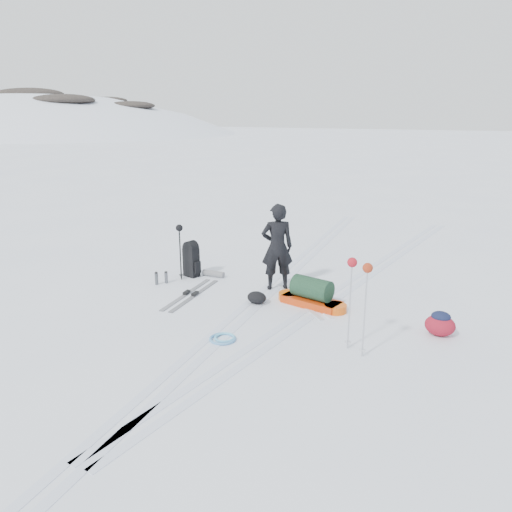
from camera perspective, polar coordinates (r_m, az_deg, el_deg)
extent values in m
plane|color=white|center=(9.69, -0.37, -5.61)|extent=(200.00, 200.00, 0.00)
ellipsoid|color=white|center=(106.56, -21.58, -9.16)|extent=(143.00, 121.00, 93.50)
ellipsoid|color=black|center=(97.27, -24.51, 16.45)|extent=(13.00, 10.00, 2.20)
ellipsoid|color=black|center=(82.82, -21.21, 16.28)|extent=(10.40, 8.00, 1.76)
ellipsoid|color=black|center=(110.48, -26.90, 15.48)|extent=(9.10, 7.00, 1.54)
ellipsoid|color=black|center=(97.07, -16.65, 16.66)|extent=(7.80, 6.00, 1.32)
ellipsoid|color=black|center=(84.56, -14.16, 16.32)|extent=(8.32, 6.40, 1.41)
cube|color=silver|center=(9.74, -1.01, -5.47)|extent=(1.40, 17.97, 0.01)
cube|color=silver|center=(9.64, 0.27, -5.70)|extent=(1.40, 17.97, 0.01)
cube|color=silver|center=(11.02, 10.29, -3.12)|extent=(2.09, 13.88, 0.01)
cube|color=silver|center=(10.97, 11.50, -3.29)|extent=(2.09, 13.88, 0.01)
imported|color=black|center=(10.30, 2.43, 1.03)|extent=(0.79, 0.72, 1.82)
cube|color=red|center=(9.70, 6.36, -5.23)|extent=(1.22, 0.70, 0.14)
cylinder|color=#E6570D|center=(9.46, 9.07, -5.91)|extent=(0.50, 0.50, 0.14)
cylinder|color=orange|center=(9.97, 3.79, -4.58)|extent=(0.50, 0.50, 0.14)
cylinder|color=#15301F|center=(9.61, 6.41, -3.67)|extent=(0.83, 0.57, 0.42)
cube|color=black|center=(11.34, -7.41, -0.73)|extent=(0.37, 0.30, 0.65)
cylinder|color=black|center=(11.25, -7.47, 0.94)|extent=(0.35, 0.28, 0.31)
cube|color=black|center=(11.27, -6.73, -1.31)|extent=(0.11, 0.18, 0.28)
cylinder|color=slate|center=(11.33, -4.88, -2.02)|extent=(0.52, 0.16, 0.14)
cylinder|color=black|center=(11.14, -8.67, 0.26)|extent=(0.02, 0.02, 1.15)
cylinder|color=black|center=(11.07, -8.62, 0.16)|extent=(0.02, 0.02, 1.15)
torus|color=black|center=(11.28, -8.57, -2.11)|extent=(0.09, 0.09, 0.01)
torus|color=black|center=(11.21, -8.51, -2.23)|extent=(0.09, 0.09, 0.01)
sphere|color=black|center=(10.95, -8.77, 3.19)|extent=(0.15, 0.15, 0.15)
cylinder|color=#AFB0B6|center=(7.86, 10.66, -5.75)|extent=(0.03, 0.03, 1.40)
cylinder|color=#B3B6BB|center=(7.65, 12.31, -6.50)|extent=(0.03, 0.03, 1.40)
torus|color=#B1B3B9|center=(8.10, 10.44, -9.64)|extent=(0.13, 0.13, 0.01)
torus|color=#B9BCC1|center=(7.89, 12.05, -10.47)|extent=(0.13, 0.13, 0.01)
sphere|color=maroon|center=(7.63, 10.94, -0.72)|extent=(0.15, 0.15, 0.15)
sphere|color=maroon|center=(7.40, 12.65, -1.34)|extent=(0.15, 0.15, 0.15)
cube|color=gray|center=(10.24, -6.98, -4.47)|extent=(0.25, 1.95, 0.02)
cube|color=gray|center=(10.33, -7.94, -4.32)|extent=(0.25, 1.95, 0.02)
cube|color=black|center=(10.22, -6.99, -4.28)|extent=(0.09, 0.20, 0.05)
cube|color=black|center=(10.31, -7.94, -4.14)|extent=(0.09, 0.20, 0.05)
cube|color=#BBBDC2|center=(9.87, 4.96, -5.20)|extent=(1.48, 1.41, 0.02)
cube|color=silver|center=(9.96, 5.98, -5.05)|extent=(1.48, 1.41, 0.02)
cube|color=black|center=(9.86, 4.96, -5.00)|extent=(0.19, 0.19, 0.05)
cube|color=black|center=(9.94, 5.98, -4.85)|extent=(0.19, 0.19, 0.05)
torus|color=#5495CC|center=(8.29, -3.84, -9.41)|extent=(0.46, 0.46, 0.05)
torus|color=#5FC2E8|center=(8.31, -3.61, -9.27)|extent=(0.36, 0.36, 0.04)
ellipsoid|color=maroon|center=(8.91, 20.29, -7.45)|extent=(0.53, 0.42, 0.36)
ellipsoid|color=black|center=(8.85, 20.39, -6.50)|extent=(0.34, 0.29, 0.17)
cylinder|color=#4F5356|center=(10.97, -11.30, -2.59)|extent=(0.08, 0.08, 0.25)
cylinder|color=#5C5E64|center=(11.03, -10.23, -2.48)|extent=(0.08, 0.08, 0.23)
cylinder|color=black|center=(10.92, -11.34, -1.88)|extent=(0.07, 0.07, 0.03)
cylinder|color=black|center=(10.99, -10.26, -1.83)|extent=(0.07, 0.07, 0.03)
ellipsoid|color=black|center=(9.72, 0.08, -4.78)|extent=(0.46, 0.39, 0.24)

